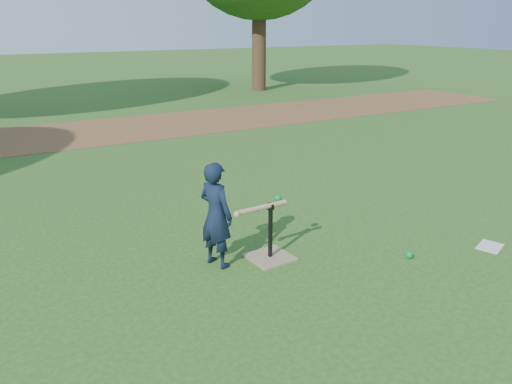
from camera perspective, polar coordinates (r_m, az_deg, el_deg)
ground at (r=5.42m, az=4.63°, el=-7.11°), size 80.00×80.00×0.00m
dirt_strip at (r=12.06m, az=-15.97°, el=6.84°), size 24.00×3.00×0.01m
child at (r=4.98m, az=-4.60°, el=-2.63°), size 0.38×0.46×1.09m
wiffle_ball_ground at (r=5.54m, az=17.12°, el=-6.88°), size 0.08×0.08×0.08m
clipboard at (r=6.14m, az=25.18°, el=-5.66°), size 0.36×0.32×0.01m
batting_tee at (r=5.27m, az=1.63°, el=-6.48°), size 0.46×0.46×0.61m
swing_action at (r=5.03m, az=0.75°, el=-1.63°), size 0.63×0.21×0.10m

